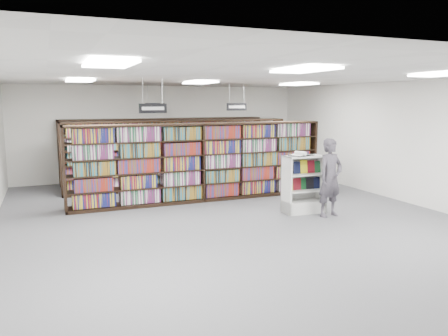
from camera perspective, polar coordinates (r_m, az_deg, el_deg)
name	(u,v)px	position (r m, az deg, el deg)	size (l,w,h in m)	color
floor	(230,218)	(10.13, 0.74, -6.58)	(12.00, 12.00, 0.00)	#535358
ceiling	(230,77)	(9.79, 0.77, 11.80)	(10.00, 12.00, 0.10)	silver
wall_back	(163,132)	(15.51, -7.98, 4.65)	(10.00, 0.10, 3.20)	white
wall_right	(401,142)	(12.65, 22.13, 3.20)	(0.10, 12.00, 3.20)	white
bookshelf_row_near	(201,162)	(11.75, -3.07, 0.76)	(7.00, 0.60, 2.10)	black
bookshelf_row_mid	(179,154)	(13.64, -5.84, 1.83)	(7.00, 0.60, 2.10)	black
bookshelf_row_far	(165,149)	(15.27, -7.65, 2.53)	(7.00, 0.60, 2.10)	black
aisle_sign_left	(153,107)	(10.26, -9.27, 7.81)	(0.65, 0.02, 0.80)	#B2B2B7
aisle_sign_right	(237,106)	(13.12, 1.68, 8.08)	(0.65, 0.02, 0.80)	#B2B2B7
aisle_sign_center	(155,106)	(14.39, -9.00, 8.03)	(0.65, 0.02, 0.80)	#B2B2B7
troffer_front_left	(109,64)	(6.07, -14.78, 13.06)	(0.60, 1.20, 0.04)	white
troffer_front_center	(305,70)	(7.13, 10.49, 12.51)	(0.60, 1.20, 0.04)	white
troffer_front_right	(445,74)	(9.10, 26.90, 10.87)	(0.60, 1.20, 0.04)	white
troffer_back_left	(80,80)	(11.04, -18.30, 10.81)	(0.60, 1.20, 0.04)	white
troffer_back_center	(200,82)	(11.65, -3.15, 11.09)	(0.60, 1.20, 0.04)	white
troffer_back_right	(299,84)	(12.95, 9.71, 10.74)	(0.60, 1.20, 0.04)	white
endcap_display	(303,193)	(10.76, 10.30, -3.22)	(1.01, 0.54, 1.39)	silver
open_book	(301,154)	(10.57, 10.03, 1.76)	(0.66, 0.52, 0.13)	black
shopper	(330,178)	(10.43, 13.72, -1.24)	(0.67, 0.44, 1.83)	#4B454F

